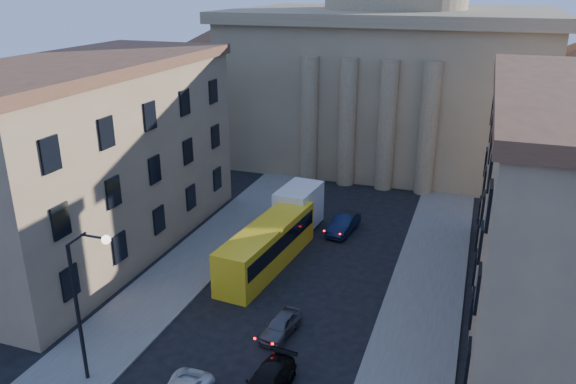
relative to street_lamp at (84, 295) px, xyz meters
name	(u,v)px	position (x,y,z in m)	size (l,w,h in m)	color
sidewalk_left	(169,285)	(-1.53, 10.00, -5.21)	(5.00, 60.00, 0.15)	#5D5B55
sidewalk_right	(416,333)	(15.47, 10.00, -5.21)	(5.00, 60.00, 0.15)	#5D5B55
church	(391,55)	(6.97, 47.47, 6.59)	(68.02, 28.76, 36.60)	#827050
building_left	(90,157)	(-10.03, 14.00, 2.14)	(11.60, 26.60, 14.70)	#A1845E
street_lamp	(84,295)	(0.00, 0.00, 0.00)	(2.62, 0.44, 8.83)	black
car_right_mid	(266,384)	(8.87, 2.08, -4.62)	(1.86, 4.58, 1.33)	black
car_right_far	(281,325)	(7.77, 7.28, -4.67)	(1.46, 3.63, 1.24)	#49494E
car_right_distant	(344,224)	(7.77, 22.81, -4.54)	(1.57, 4.51, 1.49)	black
city_bus	(267,244)	(3.87, 15.17, -3.54)	(3.71, 11.74, 3.25)	yellow
box_truck	(294,214)	(3.92, 21.24, -3.49)	(3.23, 7.08, 3.79)	silver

